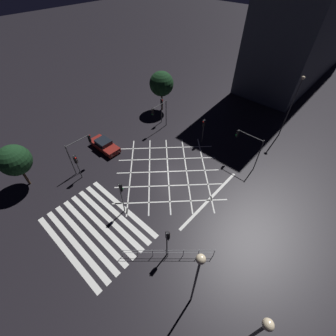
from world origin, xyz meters
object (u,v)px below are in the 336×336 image
Objects in this scene: traffic_light_sw_main at (77,163)px; street_tree_near at (15,160)px; traffic_light_median_south at (121,192)px; street_lamp_far at (198,271)px; traffic_light_se_cross at (168,239)px; traffic_light_nw_main at (162,106)px; traffic_light_median_north at (203,127)px; street_lamp_west at (294,100)px; traffic_light_sw_cross at (81,147)px; traffic_light_ne_main at (247,142)px; street_tree_far at (161,84)px; waiting_car at (104,145)px; traffic_light_nw_cross at (159,111)px; street_lamp_east at (252,335)px.

street_tree_near is (-3.58, -4.49, 1.19)m from traffic_light_sw_main.
street_lamp_far reaches higher than traffic_light_median_south.
traffic_light_nw_main is at bearing 44.83° from traffic_light_se_cross.
traffic_light_median_north is 19.53m from street_lamp_far.
traffic_light_median_north is at bearing -129.61° from street_lamp_west.
traffic_light_sw_cross is at bearing -123.58° from street_lamp_west.
street_tree_far is (-15.79, 2.55, 1.06)m from traffic_light_ne_main.
traffic_light_median_north is 0.91× the size of traffic_light_nw_main.
street_lamp_far is at bearing -18.27° from waiting_car.
traffic_light_nw_cross is 22.38m from street_lamp_far.
street_tree_near is at bearing -97.59° from traffic_light_nw_main.
traffic_light_ne_main is 1.03× the size of traffic_light_sw_cross.
traffic_light_se_cross is 0.44× the size of street_lamp_east.
waiting_car is (-19.27, 6.36, -5.06)m from street_lamp_far.
traffic_light_ne_main is (5.13, 14.06, 0.35)m from traffic_light_median_south.
street_lamp_west is (0.01, 23.09, 2.77)m from traffic_light_se_cross.
traffic_light_sw_main reaches higher than waiting_car.
street_lamp_west reaches higher than street_tree_far.
street_lamp_far is 27.72m from street_tree_far.
traffic_light_median_north is at bearing 3.63° from traffic_light_median_south.
street_tree_far is at bearing 9.04° from traffic_light_sw_cross.
street_lamp_east is 24.51m from street_tree_near.
traffic_light_sw_cross is at bearing -70.87° from waiting_car.
traffic_light_median_north is 22.32m from street_lamp_east.
street_lamp_west reaches higher than traffic_light_sw_main.
traffic_light_nw_main is 0.74× the size of street_tree_near.
traffic_light_median_north is at bearing 105.41° from traffic_light_nw_cross.
street_lamp_far is at bearing -42.04° from street_tree_far.
traffic_light_nw_main is 0.50× the size of street_lamp_far.
traffic_light_ne_main reaches higher than traffic_light_median_north.
street_lamp_west is at bearing -33.58° from traffic_light_sw_cross.
traffic_light_nw_cross reaches higher than traffic_light_nw_main.
traffic_light_se_cross is 17.46m from street_tree_near.
traffic_light_nw_main is at bearing -89.28° from traffic_light_median_north.
street_lamp_west is (14.38, 21.66, 2.29)m from traffic_light_sw_cross.
street_lamp_far is (16.97, -1.48, 3.29)m from traffic_light_sw_main.
traffic_light_sw_main is at bearing -119.93° from street_lamp_west.
traffic_light_nw_cross is 17.63m from street_tree_near.
traffic_light_nw_main is (-13.27, -0.11, -0.46)m from traffic_light_ne_main.
waiting_car is (-2.23, -7.89, -2.33)m from traffic_light_nw_cross.
street_lamp_east is at bearing -5.84° from traffic_light_sw_main.
traffic_light_ne_main is 0.51× the size of street_lamp_east.
traffic_light_se_cross is at bearing -95.68° from traffic_light_sw_cross.
traffic_light_se_cross is at bearing 14.87° from street_tree_near.
street_lamp_east is at bearing 41.17° from traffic_light_median_north.
traffic_light_se_cross is at bearing 94.21° from traffic_light_ne_main.
street_lamp_far reaches higher than traffic_light_ne_main.
street_tree_near is (-10.65, -4.94, 0.71)m from traffic_light_median_south.
traffic_light_nw_cross is at bearing 144.37° from street_lamp_east.
street_tree_far is (-3.58, 17.06, 1.89)m from traffic_light_sw_main.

